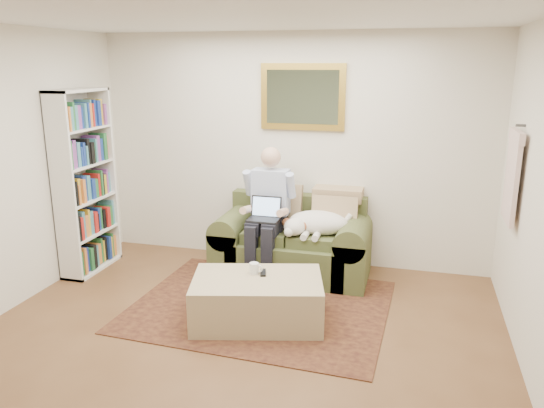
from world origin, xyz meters
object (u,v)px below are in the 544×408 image
at_px(laptop, 265,213).
at_px(sofa, 292,249).
at_px(seated_man, 266,215).
at_px(coffee_mug, 254,268).
at_px(sleeping_dog, 318,223).
at_px(bookshelf, 85,182).
at_px(ottoman, 257,300).

bearing_deg(laptop, sofa, 41.02).
distance_m(seated_man, coffee_mug, 0.96).
height_order(laptop, sleeping_dog, laptop).
bearing_deg(seated_man, laptop, -90.00).
height_order(sleeping_dog, bookshelf, bookshelf).
relative_size(sofa, sleeping_dog, 2.43).
height_order(ottoman, coffee_mug, coffee_mug).
relative_size(sofa, seated_man, 1.19).
bearing_deg(laptop, seated_man, 90.00).
distance_m(sleeping_dog, bookshelf, 2.58).
relative_size(ottoman, coffee_mug, 11.43).
xyz_separation_m(seated_man, ottoman, (0.20, -1.03, -0.49)).
bearing_deg(bookshelf, ottoman, -18.62).
xyz_separation_m(seated_man, bookshelf, (-1.98, -0.29, 0.30)).
distance_m(sofa, laptop, 0.56).
relative_size(laptop, coffee_mug, 3.23).
distance_m(sleeping_dog, coffee_mug, 1.08).
bearing_deg(sleeping_dog, bookshelf, -171.89).
xyz_separation_m(seated_man, laptop, (-0.00, -0.06, 0.03)).
height_order(laptop, bookshelf, bookshelf).
distance_m(seated_man, ottoman, 1.16).
distance_m(sofa, ottoman, 1.18).
bearing_deg(seated_man, coffee_mug, -81.17).
xyz_separation_m(sofa, coffee_mug, (-0.11, -1.08, 0.18)).
distance_m(seated_man, bookshelf, 2.02).
relative_size(ottoman, bookshelf, 0.57).
height_order(sofa, seated_man, seated_man).
distance_m(laptop, bookshelf, 2.01).
bearing_deg(sofa, ottoman, -92.18).
relative_size(seated_man, laptop, 4.33).
relative_size(laptop, bookshelf, 0.16).
bearing_deg(laptop, sleeping_dog, 13.64).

